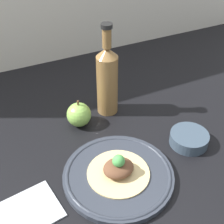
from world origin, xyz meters
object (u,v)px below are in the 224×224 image
(plated_food, at_px, (118,169))
(dipping_bowl, at_px, (189,139))
(cider_bottle, at_px, (107,79))
(apple, at_px, (79,115))
(plate, at_px, (118,175))

(plated_food, relative_size, dipping_bowl, 1.45)
(cider_bottle, relative_size, dipping_bowl, 2.69)
(plated_food, distance_m, cider_bottle, 0.29)
(plated_food, xyz_separation_m, dipping_bowl, (0.23, 0.03, -0.01))
(dipping_bowl, bearing_deg, apple, 139.73)
(apple, relative_size, dipping_bowl, 0.81)
(plate, height_order, cider_bottle, cider_bottle)
(plated_food, bearing_deg, cider_bottle, 71.15)
(plated_food, bearing_deg, apple, 93.43)
(plated_food, xyz_separation_m, apple, (-0.01, 0.23, 0.01))
(apple, bearing_deg, cider_bottle, 14.03)
(cider_bottle, height_order, dipping_bowl, cider_bottle)
(cider_bottle, relative_size, apple, 3.33)
(plate, distance_m, dipping_bowl, 0.23)
(dipping_bowl, bearing_deg, cider_bottle, 121.44)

